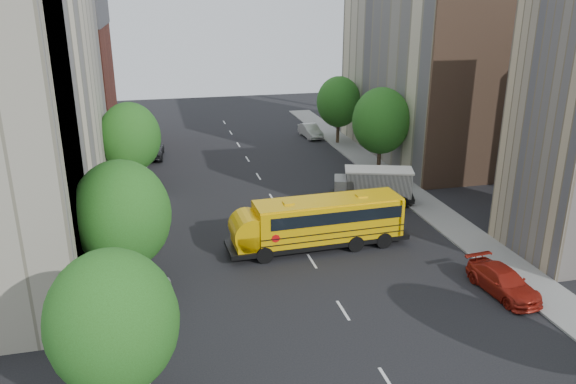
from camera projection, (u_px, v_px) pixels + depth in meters
name	position (u px, v px, depth m)	size (l,w,h in m)	color
ground	(304.00, 248.00, 37.12)	(120.00, 120.00, 0.00)	black
sidewalk_left	(126.00, 234.00, 39.12)	(3.00, 80.00, 0.12)	slate
sidewalk_right	(428.00, 207.00, 44.24)	(3.00, 80.00, 0.12)	slate
lane_markings	(272.00, 198.00, 46.28)	(0.15, 64.00, 0.01)	silver
building_left_cream	(5.00, 93.00, 35.30)	(10.00, 26.00, 20.00)	beige
building_left_redbrick	(60.00, 93.00, 56.63)	(10.00, 15.00, 13.00)	maroon
building_right_far	(425.00, 67.00, 56.47)	(10.00, 22.00, 18.00)	beige
building_right_sidewall	(486.00, 82.00, 46.39)	(10.10, 0.30, 18.00)	brown
street_tree_0	(113.00, 322.00, 20.30)	(4.80, 4.80, 7.41)	#38281C
street_tree_1	(122.00, 215.00, 29.36)	(5.12, 5.12, 7.90)	#38281C
street_tree_2	(130.00, 137.00, 45.90)	(4.99, 4.99, 7.71)	#38281C
street_tree_4	(381.00, 121.00, 50.72)	(5.25, 5.25, 8.10)	#38281C
street_tree_5	(339.00, 102.00, 61.84)	(4.86, 4.86, 7.51)	#38281C
school_bus	(316.00, 221.00, 36.58)	(12.18, 3.40, 3.41)	black
safari_truck	(373.00, 185.00, 44.77)	(7.01, 4.24, 2.84)	black
parked_car_0	(156.00, 293.00, 30.28)	(1.54, 3.83, 1.30)	silver
parked_car_1	(153.00, 196.00, 44.37)	(1.70, 4.88, 1.61)	white
parked_car_2	(151.00, 151.00, 57.58)	(2.48, 5.38, 1.49)	black
parked_car_3	(503.00, 281.00, 31.30)	(2.02, 4.97, 1.44)	maroon
parked_car_5	(310.00, 131.00, 65.87)	(1.63, 4.68, 1.54)	#A7A8A3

